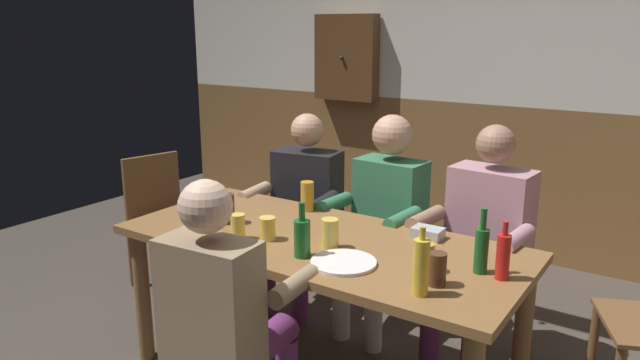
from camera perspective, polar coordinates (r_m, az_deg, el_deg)
back_wall_upper at (r=4.60m, az=16.20°, el=15.44°), size 5.91×0.12×1.33m
back_wall_wainscot at (r=4.74m, az=15.14°, el=0.32°), size 5.91×0.12×1.15m
dining_table at (r=2.79m, az=-0.08°, el=-7.66°), size 1.92×0.85×0.75m
person_0 at (r=3.60m, az=-1.71°, el=-2.17°), size 0.58×0.57×1.21m
person_1 at (r=3.31m, az=6.24°, el=-3.31°), size 0.54×0.52×1.25m
person_2 at (r=3.10m, az=15.57°, el=-5.32°), size 0.57×0.56×1.24m
person_3 at (r=2.34m, az=-9.23°, el=-12.43°), size 0.54×0.53×1.19m
chair_empty_near_right at (r=4.07m, az=-15.11°, el=-3.49°), size 0.53×0.53×0.88m
condiment_caddy at (r=2.80m, az=10.46°, el=-5.09°), size 0.14×0.10×0.05m
plate_0 at (r=2.47m, az=2.31°, el=-8.03°), size 0.28×0.28×0.01m
bottle_0 at (r=2.19m, az=9.82°, el=-8.31°), size 0.06×0.06×0.27m
bottle_1 at (r=2.44m, az=15.47°, el=-6.44°), size 0.06×0.06×0.27m
bottle_2 at (r=2.40m, az=17.42°, el=-7.07°), size 0.05×0.05×0.24m
bottle_3 at (r=2.51m, az=-1.75°, el=-5.55°), size 0.07×0.07×0.24m
pint_glass_0 at (r=2.75m, az=-8.01°, el=-4.53°), size 0.07×0.07×0.12m
pint_glass_1 at (r=3.14m, az=-1.24°, el=-1.59°), size 0.07×0.07×0.16m
pint_glass_2 at (r=2.30m, az=11.36°, el=-8.52°), size 0.07×0.07×0.13m
pint_glass_3 at (r=2.62m, az=0.97°, el=-5.25°), size 0.08×0.08×0.14m
pint_glass_4 at (r=2.41m, az=10.30°, el=-7.45°), size 0.07×0.07×0.12m
pint_glass_5 at (r=2.98m, az=-9.04°, el=-2.77°), size 0.08×0.08×0.15m
pint_glass_6 at (r=2.73m, az=-5.15°, el=-4.73°), size 0.08×0.08×0.11m
wall_dart_cabinet at (r=4.97m, az=2.58°, el=11.84°), size 0.56×0.15×0.70m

